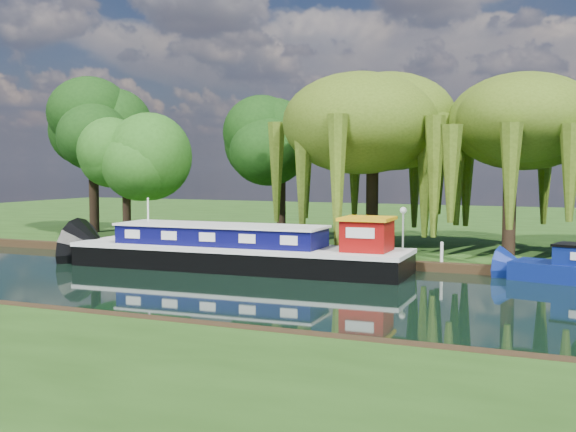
% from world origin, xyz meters
% --- Properties ---
extents(ground, '(120.00, 120.00, 0.00)m').
position_xyz_m(ground, '(0.00, 0.00, 0.00)').
color(ground, black).
extents(far_bank, '(120.00, 52.00, 0.45)m').
position_xyz_m(far_bank, '(0.00, 34.00, 0.23)').
color(far_bank, '#1F3F11').
rests_on(far_bank, ground).
extents(dutch_barge, '(17.50, 4.61, 3.66)m').
position_xyz_m(dutch_barge, '(-6.40, 4.96, 0.91)').
color(dutch_barge, black).
rests_on(dutch_barge, ground).
extents(red_dinghy, '(3.52, 2.88, 0.64)m').
position_xyz_m(red_dinghy, '(-10.14, 5.33, 0.00)').
color(red_dinghy, maroon).
rests_on(red_dinghy, ground).
extents(willow_left, '(7.98, 7.98, 9.56)m').
position_xyz_m(willow_left, '(-1.94, 12.83, 7.40)').
color(willow_left, black).
rests_on(willow_left, far_bank).
extents(willow_right, '(7.25, 7.25, 8.83)m').
position_xyz_m(willow_right, '(5.68, 12.63, 6.89)').
color(willow_right, black).
rests_on(willow_right, far_bank).
extents(tree_far_left, '(4.86, 4.86, 7.84)m').
position_xyz_m(tree_far_left, '(-18.01, 11.46, 5.82)').
color(tree_far_left, black).
rests_on(tree_far_left, far_bank).
extents(tree_far_back, '(5.88, 5.88, 9.90)m').
position_xyz_m(tree_far_back, '(-23.09, 14.56, 7.34)').
color(tree_far_back, black).
rests_on(tree_far_back, far_bank).
extents(tree_far_mid, '(5.22, 5.22, 8.55)m').
position_xyz_m(tree_far_mid, '(-9.28, 16.42, 6.35)').
color(tree_far_mid, black).
rests_on(tree_far_mid, far_bank).
extents(lamppost, '(0.36, 0.36, 2.56)m').
position_xyz_m(lamppost, '(0.50, 10.50, 2.42)').
color(lamppost, silver).
rests_on(lamppost, far_bank).
extents(mooring_posts, '(19.16, 0.16, 1.00)m').
position_xyz_m(mooring_posts, '(-0.50, 8.40, 0.95)').
color(mooring_posts, silver).
rests_on(mooring_posts, far_bank).
extents(reeds_near, '(33.70, 1.50, 1.10)m').
position_xyz_m(reeds_near, '(6.87, -7.57, 0.55)').
color(reeds_near, '#245617').
rests_on(reeds_near, ground).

